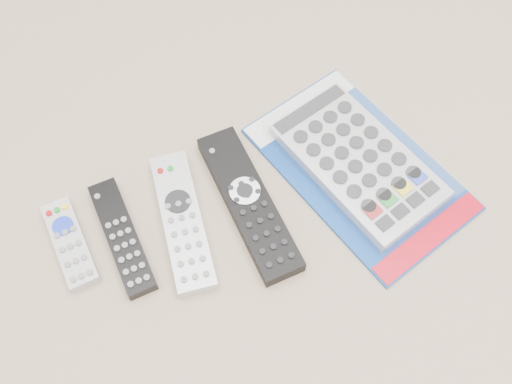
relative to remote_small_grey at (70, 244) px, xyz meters
name	(u,v)px	position (x,y,z in m)	size (l,w,h in m)	color
remote_small_grey	(70,244)	(0.00, 0.00, 0.00)	(0.04, 0.14, 0.02)	#ACACAF
remote_slim_black	(122,237)	(0.07, -0.02, 0.00)	(0.05, 0.19, 0.02)	black
remote_silver_dvd	(183,222)	(0.16, -0.04, 0.00)	(0.10, 0.23, 0.03)	#BABABF
remote_large_black	(249,203)	(0.26, -0.06, 0.00)	(0.07, 0.26, 0.03)	black
jumbo_remote_packaged	(358,160)	(0.44, -0.07, 0.01)	(0.27, 0.37, 0.05)	navy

